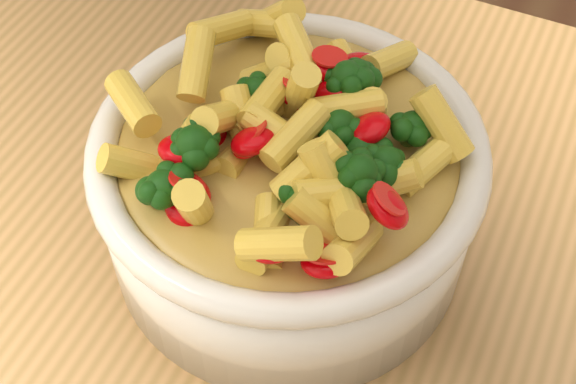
% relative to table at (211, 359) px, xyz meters
% --- Properties ---
extents(table, '(1.20, 0.80, 0.90)m').
position_rel_table_xyz_m(table, '(0.00, 0.00, 0.00)').
color(table, '#AE7F4A').
rests_on(table, ground).
extents(serving_bowl, '(0.26, 0.26, 0.11)m').
position_rel_table_xyz_m(serving_bowl, '(0.04, 0.07, 0.16)').
color(serving_bowl, white).
rests_on(serving_bowl, table).
extents(pasta_salad, '(0.21, 0.21, 0.05)m').
position_rel_table_xyz_m(pasta_salad, '(0.04, 0.07, 0.23)').
color(pasta_salad, '#F7CE4E').
rests_on(pasta_salad, serving_bowl).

